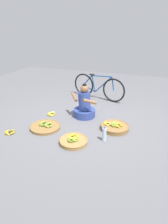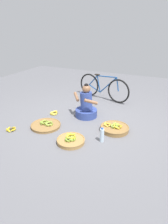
{
  "view_description": "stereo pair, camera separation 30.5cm",
  "coord_description": "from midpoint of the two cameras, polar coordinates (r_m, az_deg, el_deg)",
  "views": [
    {
      "loc": [
        1.29,
        -3.7,
        2.04
      ],
      "look_at": [
        0.0,
        -0.2,
        0.35
      ],
      "focal_mm": 31.07,
      "sensor_mm": 36.0,
      "label": 1
    },
    {
      "loc": [
        1.58,
        -3.58,
        2.04
      ],
      "look_at": [
        0.0,
        -0.2,
        0.35
      ],
      "focal_mm": 31.07,
      "sensor_mm": 36.0,
      "label": 2
    }
  ],
  "objects": [
    {
      "name": "loose_bananas_front_center",
      "position": [
        4.85,
        -7.06,
        -0.31
      ],
      "size": [
        0.23,
        0.23,
        0.09
      ],
      "color": "yellow",
      "rests_on": "ground"
    },
    {
      "name": "water_bottle",
      "position": [
        3.7,
        7.69,
        -6.81
      ],
      "size": [
        0.08,
        0.08,
        0.29
      ],
      "color": "silver",
      "rests_on": "ground"
    },
    {
      "name": "banana_basket_back_right",
      "position": [
        3.68,
        -1.51,
        -8.35
      ],
      "size": [
        0.53,
        0.53,
        0.15
      ],
      "color": "#A87F47",
      "rests_on": "ground"
    },
    {
      "name": "banana_basket_mid_right",
      "position": [
        4.28,
        -9.16,
        -3.88
      ],
      "size": [
        0.65,
        0.65,
        0.13
      ],
      "color": "olive",
      "rests_on": "ground"
    },
    {
      "name": "loose_bananas_front_left",
      "position": [
        4.31,
        -18.82,
        -4.84
      ],
      "size": [
        0.19,
        0.2,
        0.09
      ],
      "color": "gold",
      "rests_on": "ground"
    },
    {
      "name": "bicycle_leaning",
      "position": [
        5.76,
        7.14,
        7.22
      ],
      "size": [
        1.66,
        0.45,
        0.73
      ],
      "color": "black",
      "rests_on": "ground"
    },
    {
      "name": "banana_basket_near_vendor",
      "position": [
        4.14,
        11.1,
        -4.72
      ],
      "size": [
        0.6,
        0.6,
        0.16
      ],
      "color": "olive",
      "rests_on": "ground"
    },
    {
      "name": "vendor_woman_front",
      "position": [
        4.61,
        2.54,
        1.69
      ],
      "size": [
        0.72,
        0.56,
        0.82
      ],
      "color": "#334793",
      "rests_on": "ground"
    },
    {
      "name": "ground_plane",
      "position": [
        4.41,
        3.09,
        -3.2
      ],
      "size": [
        10.0,
        10.0,
        0.0
      ],
      "primitive_type": "plane",
      "color": "slate"
    }
  ]
}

